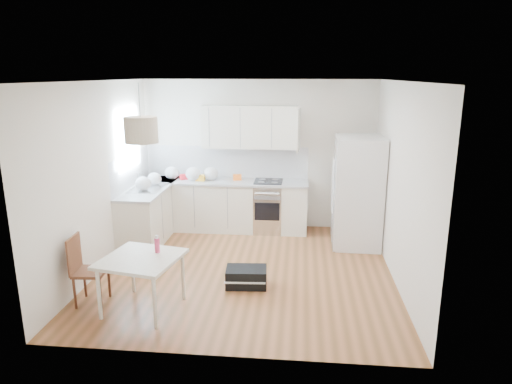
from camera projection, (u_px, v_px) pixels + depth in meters
floor at (246, 270)px, 6.67m from camera, size 4.20×4.20×0.00m
ceiling at (244, 81)px, 5.99m from camera, size 4.20×4.20×0.00m
wall_back at (259, 155)px, 8.36m from camera, size 4.20×0.00×4.20m
wall_left at (100, 177)px, 6.53m from camera, size 0.00×4.20×4.20m
wall_right at (400, 184)px, 6.13m from camera, size 0.00×4.20×4.20m
window_glassblock at (128, 139)px, 7.54m from camera, size 0.02×1.00×1.00m
cabinets_back at (225, 206)px, 8.35m from camera, size 3.00×0.60×0.88m
cabinets_left at (151, 214)px, 7.89m from camera, size 0.60×1.80×0.88m
counter_back at (224, 182)px, 8.24m from camera, size 3.02×0.64×0.04m
counter_left at (149, 188)px, 7.77m from camera, size 0.64×1.82×0.04m
backsplash_back at (227, 162)px, 8.44m from camera, size 3.00×0.01×0.58m
backsplash_left at (131, 170)px, 7.72m from camera, size 0.01×1.80×0.58m
upper_cabinets at (250, 127)px, 8.08m from camera, size 1.70×0.32×0.75m
range_oven at (268, 207)px, 8.28m from camera, size 0.50×0.61×0.88m
sink at (148, 188)px, 7.72m from camera, size 0.50×0.80×0.16m
refrigerator at (359, 192)px, 7.51m from camera, size 0.88×0.92×1.82m
dining_table at (141, 263)px, 5.43m from camera, size 1.01×1.01×0.68m
dining_chair at (91, 270)px, 5.63m from camera, size 0.40×0.40×0.88m
drink_bottle at (157, 244)px, 5.54m from camera, size 0.08×0.08×0.22m
gym_bag at (246, 277)px, 6.17m from camera, size 0.57×0.39×0.25m
pendant_lamp at (141, 130)px, 5.12m from camera, size 0.48×0.48×0.29m
grocery_bag_a at (172, 173)px, 8.31m from camera, size 0.26×0.22×0.23m
grocery_bag_b at (193, 174)px, 8.20m from camera, size 0.27×0.23×0.25m
grocery_bag_c at (211, 174)px, 8.24m from camera, size 0.27×0.23×0.24m
grocery_bag_d at (154, 179)px, 7.90m from camera, size 0.24×0.20×0.21m
grocery_bag_e at (143, 184)px, 7.50m from camera, size 0.26×0.22×0.24m
snack_orange at (237, 177)px, 8.26m from camera, size 0.17×0.12×0.10m
snack_yellow at (200, 178)px, 8.20m from camera, size 0.17×0.11×0.11m
snack_red at (184, 177)px, 8.31m from camera, size 0.17×0.16×0.10m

